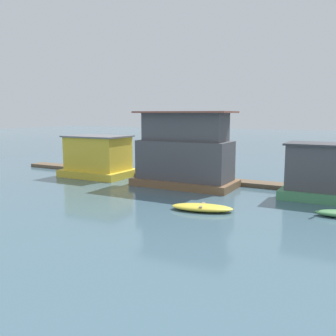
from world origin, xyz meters
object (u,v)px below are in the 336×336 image
Objects in this scene: houseboat_brown at (185,153)px; mooring_post_near_left at (297,177)px; houseboat_yellow at (98,157)px; dinghy_yellow at (202,208)px.

houseboat_brown reaches higher than mooring_post_near_left.
mooring_post_near_left is at bearing 3.62° from houseboat_yellow.
houseboat_yellow is 2.72× the size of mooring_post_near_left.
houseboat_brown is 3.55× the size of mooring_post_near_left.
houseboat_brown is 2.07× the size of dinghy_yellow.
dinghy_yellow is 1.71× the size of mooring_post_near_left.
houseboat_yellow is 8.32m from houseboat_brown.
dinghy_yellow is at bearing -27.46° from houseboat_yellow.
houseboat_yellow is 1.59× the size of dinghy_yellow.
mooring_post_near_left is (7.51, 1.52, -1.35)m from houseboat_brown.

